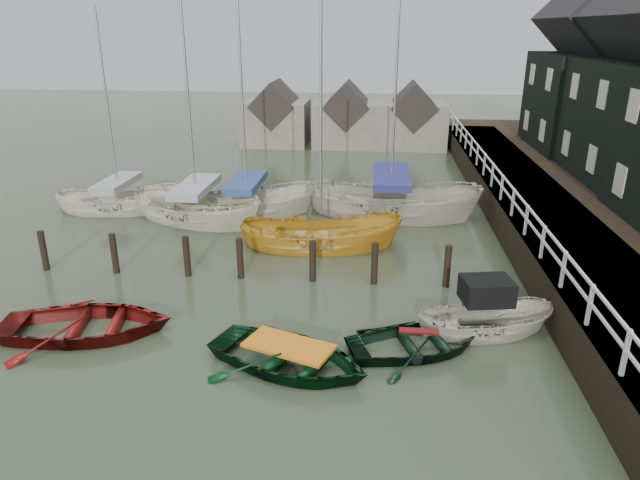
# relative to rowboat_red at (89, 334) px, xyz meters

# --- Properties ---
(ground) EXTENTS (120.00, 120.00, 0.00)m
(ground) POSITION_rel_rowboat_red_xyz_m (4.46, 1.08, 0.00)
(ground) COLOR #2B3421
(ground) RESTS_ON ground
(pier) EXTENTS (3.04, 32.00, 2.70)m
(pier) POSITION_rel_rowboat_red_xyz_m (13.94, 11.08, 0.71)
(pier) COLOR black
(pier) RESTS_ON ground
(mooring_pilings) EXTENTS (13.72, 0.22, 1.80)m
(mooring_pilings) POSITION_rel_rowboat_red_xyz_m (3.35, 4.08, 0.50)
(mooring_pilings) COLOR black
(mooring_pilings) RESTS_ON ground
(far_sheds) EXTENTS (14.00, 4.08, 4.39)m
(far_sheds) POSITION_rel_rowboat_red_xyz_m (5.29, 27.08, 1.86)
(far_sheds) COLOR #665B51
(far_sheds) RESTS_ON ground
(rowboat_red) EXTENTS (4.98, 3.94, 0.93)m
(rowboat_red) POSITION_rel_rowboat_red_xyz_m (0.00, 0.00, 0.00)
(rowboat_red) COLOR #630F0E
(rowboat_red) RESTS_ON ground
(rowboat_green) EXTENTS (4.89, 4.21, 0.85)m
(rowboat_green) POSITION_rel_rowboat_red_xyz_m (5.66, -1.02, 0.00)
(rowboat_green) COLOR black
(rowboat_green) RESTS_ON ground
(rowboat_dkgreen) EXTENTS (4.34, 3.70, 0.76)m
(rowboat_dkgreen) POSITION_rel_rowboat_red_xyz_m (8.84, 0.09, 0.00)
(rowboat_dkgreen) COLOR black
(rowboat_dkgreen) RESTS_ON ground
(motorboat) EXTENTS (3.91, 2.04, 2.23)m
(motorboat) POSITION_rel_rowboat_red_xyz_m (10.67, 1.17, 0.12)
(motorboat) COLOR beige
(motorboat) RESTS_ON ground
(sailboat_a) EXTENTS (6.96, 4.69, 11.20)m
(sailboat_a) POSITION_rel_rowboat_red_xyz_m (0.05, 9.72, 0.06)
(sailboat_a) COLOR silver
(sailboat_a) RESTS_ON ground
(sailboat_b) EXTENTS (6.66, 3.65, 11.71)m
(sailboat_b) POSITION_rel_rowboat_red_xyz_m (1.96, 10.88, 0.06)
(sailboat_b) COLOR beige
(sailboat_b) RESTS_ON ground
(sailboat_c) EXTENTS (6.27, 2.78, 10.96)m
(sailboat_c) POSITION_rel_rowboat_red_xyz_m (5.61, 7.22, 0.01)
(sailboat_c) COLOR gold
(sailboat_c) RESTS_ON ground
(sailboat_d) EXTENTS (8.18, 4.31, 11.80)m
(sailboat_d) POSITION_rel_rowboat_red_xyz_m (8.28, 11.32, 0.06)
(sailboat_d) COLOR beige
(sailboat_d) RESTS_ON ground
(sailboat_e) EXTENTS (5.86, 2.78, 9.74)m
(sailboat_e) POSITION_rel_rowboat_red_xyz_m (-3.87, 10.76, 0.06)
(sailboat_e) COLOR silver
(sailboat_e) RESTS_ON ground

